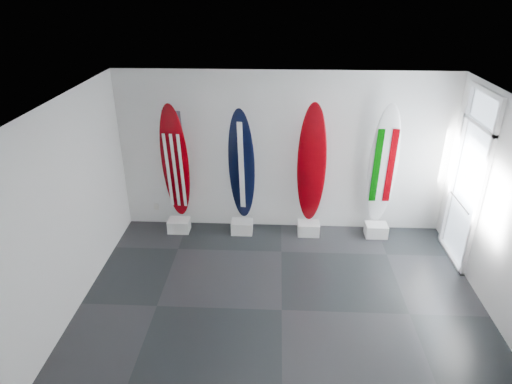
# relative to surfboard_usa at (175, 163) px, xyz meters

# --- Properties ---
(floor) EXTENTS (6.00, 6.00, 0.00)m
(floor) POSITION_rel_surfboard_usa_xyz_m (1.96, -2.28, -1.37)
(floor) COLOR black
(floor) RESTS_ON ground
(ceiling) EXTENTS (6.00, 6.00, 0.00)m
(ceiling) POSITION_rel_surfboard_usa_xyz_m (1.96, -2.28, 1.63)
(ceiling) COLOR white
(ceiling) RESTS_ON wall_back
(wall_back) EXTENTS (6.00, 0.00, 6.00)m
(wall_back) POSITION_rel_surfboard_usa_xyz_m (1.96, 0.22, 0.13)
(wall_back) COLOR white
(wall_back) RESTS_ON ground
(wall_front) EXTENTS (6.00, 0.00, 6.00)m
(wall_front) POSITION_rel_surfboard_usa_xyz_m (1.96, -4.78, 0.13)
(wall_front) COLOR white
(wall_front) RESTS_ON ground
(wall_left) EXTENTS (0.00, 5.00, 5.00)m
(wall_left) POSITION_rel_surfboard_usa_xyz_m (-1.04, -2.28, 0.13)
(wall_left) COLOR white
(wall_left) RESTS_ON ground
(display_block_usa) EXTENTS (0.40, 0.30, 0.24)m
(display_block_usa) POSITION_rel_surfboard_usa_xyz_m (0.00, -0.10, -1.25)
(display_block_usa) COLOR white
(display_block_usa) RESTS_ON floor
(surfboard_usa) EXTENTS (0.54, 0.36, 2.26)m
(surfboard_usa) POSITION_rel_surfboard_usa_xyz_m (0.00, 0.00, 0.00)
(surfboard_usa) COLOR #770007
(surfboard_usa) RESTS_ON display_block_usa
(display_block_navy) EXTENTS (0.40, 0.30, 0.24)m
(display_block_navy) POSITION_rel_surfboard_usa_xyz_m (1.21, -0.10, -1.25)
(display_block_navy) COLOR white
(display_block_navy) RESTS_ON floor
(surfboard_navy) EXTENTS (0.54, 0.38, 2.19)m
(surfboard_navy) POSITION_rel_surfboard_usa_xyz_m (1.21, 0.00, -0.04)
(surfboard_navy) COLOR black
(surfboard_navy) RESTS_ON display_block_navy
(display_block_swiss) EXTENTS (0.40, 0.30, 0.24)m
(display_block_swiss) POSITION_rel_surfboard_usa_xyz_m (2.47, -0.10, -1.25)
(display_block_swiss) COLOR white
(display_block_swiss) RESTS_ON floor
(surfboard_swiss) EXTENTS (0.53, 0.22, 2.29)m
(surfboard_swiss) POSITION_rel_surfboard_usa_xyz_m (2.47, 0.00, 0.02)
(surfboard_swiss) COLOR #770007
(surfboard_swiss) RESTS_ON display_block_swiss
(display_block_italy) EXTENTS (0.40, 0.30, 0.24)m
(display_block_italy) POSITION_rel_surfboard_usa_xyz_m (3.73, -0.10, -1.25)
(display_block_italy) COLOR white
(display_block_italy) RESTS_ON floor
(surfboard_italy) EXTENTS (0.52, 0.21, 2.30)m
(surfboard_italy) POSITION_rel_surfboard_usa_xyz_m (3.73, 0.00, 0.02)
(surfboard_italy) COLOR white
(surfboard_italy) RESTS_ON display_block_italy
(wall_outlet) EXTENTS (0.09, 0.02, 0.13)m
(wall_outlet) POSITION_rel_surfboard_usa_xyz_m (-0.49, 0.20, -1.02)
(wall_outlet) COLOR silver
(wall_outlet) RESTS_ON wall_back
(glass_door) EXTENTS (0.12, 1.16, 2.85)m
(glass_door) POSITION_rel_surfboard_usa_xyz_m (4.93, -0.73, 0.06)
(glass_door) COLOR white
(glass_door) RESTS_ON floor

